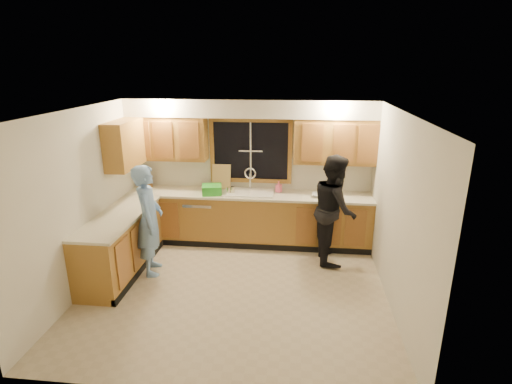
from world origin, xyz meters
TOP-DOWN VIEW (x-y plane):
  - floor at (0.00, 0.00)m, footprint 4.20×4.20m
  - ceiling at (0.00, 0.00)m, footprint 4.20×4.20m
  - wall_back at (0.00, 1.90)m, footprint 4.20×0.00m
  - wall_left at (-2.10, 0.00)m, footprint 0.00×3.80m
  - wall_right at (2.10, 0.00)m, footprint 0.00×3.80m
  - base_cabinets_back at (0.00, 1.60)m, footprint 4.20×0.60m
  - base_cabinets_left at (-1.80, 0.35)m, footprint 0.60×1.90m
  - countertop_back at (0.00, 1.58)m, footprint 4.20×0.63m
  - countertop_left at (-1.79, 0.35)m, footprint 0.63×1.90m
  - upper_cabinets_left at (-1.43, 1.73)m, footprint 1.35×0.33m
  - upper_cabinets_right at (1.43, 1.73)m, footprint 1.35×0.33m
  - upper_cabinets_return at (-1.94, 1.12)m, footprint 0.33×0.90m
  - soffit at (0.00, 1.72)m, footprint 4.20×0.35m
  - window_frame at (0.00, 1.89)m, footprint 1.44×0.03m
  - sink at (0.00, 1.60)m, footprint 0.86×0.52m
  - dishwasher at (-0.85, 1.59)m, footprint 0.60×0.56m
  - stove at (-1.80, -0.22)m, footprint 0.58×0.75m
  - man at (-1.34, 0.39)m, footprint 0.55×0.70m
  - woman at (1.42, 1.10)m, footprint 0.71×0.89m
  - knife_block at (-1.85, 1.78)m, footprint 0.15×0.14m
  - cutting_board at (-0.52, 1.82)m, footprint 0.33×0.12m
  - dish_crate at (-0.62, 1.49)m, footprint 0.39×0.37m
  - soap_bottle at (0.51, 1.73)m, footprint 0.11×0.12m
  - bowl at (1.19, 1.52)m, footprint 0.26×0.26m
  - can_left at (-0.27, 1.52)m, footprint 0.10×0.10m
  - can_right at (-0.34, 1.51)m, footprint 0.07×0.07m

SIDE VIEW (x-z plane):
  - floor at x=0.00m, z-range 0.00..0.00m
  - dishwasher at x=-0.85m, z-range 0.00..0.82m
  - base_cabinets_back at x=0.00m, z-range 0.00..0.88m
  - base_cabinets_left at x=-1.80m, z-range 0.00..0.88m
  - stove at x=-1.80m, z-range 0.00..0.90m
  - man at x=-1.34m, z-range 0.00..1.69m
  - sink at x=0.00m, z-range 0.58..1.15m
  - woman at x=1.42m, z-range 0.00..1.74m
  - countertop_back at x=0.00m, z-range 0.88..0.92m
  - countertop_left at x=-1.79m, z-range 0.88..0.92m
  - bowl at x=1.19m, z-range 0.92..0.98m
  - can_right at x=-0.34m, z-range 0.92..1.04m
  - can_left at x=-0.27m, z-range 0.92..1.05m
  - dish_crate at x=-0.62m, z-range 0.92..1.07m
  - soap_bottle at x=0.51m, z-range 0.92..1.11m
  - knife_block at x=-1.85m, z-range 0.92..1.14m
  - cutting_board at x=-0.52m, z-range 0.92..1.35m
  - wall_back at x=0.00m, z-range -0.85..3.35m
  - wall_left at x=-2.10m, z-range -0.65..3.15m
  - wall_right at x=2.10m, z-range -0.65..3.15m
  - window_frame at x=0.00m, z-range 1.03..2.17m
  - upper_cabinets_left at x=-1.43m, z-range 1.45..2.20m
  - upper_cabinets_right at x=1.43m, z-range 1.45..2.20m
  - upper_cabinets_return at x=-1.94m, z-range 1.45..2.20m
  - soffit at x=0.00m, z-range 2.20..2.50m
  - ceiling at x=0.00m, z-range 2.50..2.50m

